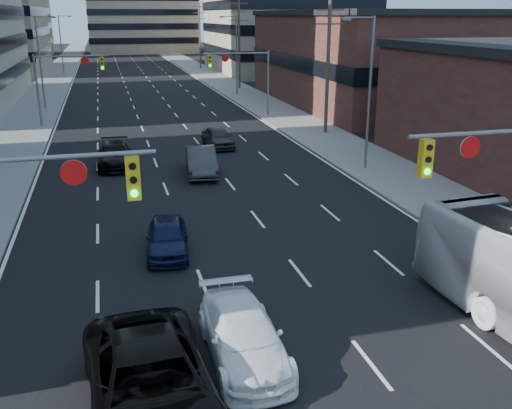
% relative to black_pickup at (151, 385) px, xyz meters
% --- Properties ---
extents(road_surface, '(18.00, 300.00, 0.02)m').
position_rel_black_pickup_xyz_m(road_surface, '(4.12, 124.62, -0.87)').
color(road_surface, black).
rests_on(road_surface, ground).
extents(sidewalk_left, '(5.00, 300.00, 0.15)m').
position_rel_black_pickup_xyz_m(sidewalk_left, '(-7.38, 124.62, -0.80)').
color(sidewalk_left, slate).
rests_on(sidewalk_left, ground).
extents(sidewalk_right, '(5.00, 300.00, 0.15)m').
position_rel_black_pickup_xyz_m(sidewalk_right, '(15.62, 124.62, -0.80)').
color(sidewalk_right, slate).
rests_on(sidewalk_right, ground).
extents(storefront_right_mid, '(20.00, 30.00, 9.00)m').
position_rel_black_pickup_xyz_m(storefront_right_mid, '(28.12, 44.62, 3.62)').
color(storefront_right_mid, '#472119').
rests_on(storefront_right_mid, ground).
extents(office_right_far, '(22.00, 28.00, 14.00)m').
position_rel_black_pickup_xyz_m(office_right_far, '(29.12, 82.62, 6.12)').
color(office_right_far, gray).
rests_on(office_right_far, ground).
extents(bg_block_right, '(22.00, 22.00, 12.00)m').
position_rel_black_pickup_xyz_m(bg_block_right, '(36.12, 124.62, 5.12)').
color(bg_block_right, gray).
rests_on(bg_block_right, ground).
extents(signal_far_left, '(6.09, 0.33, 6.00)m').
position_rel_black_pickup_xyz_m(signal_far_left, '(-3.56, 39.61, 3.42)').
color(signal_far_left, slate).
rests_on(signal_far_left, ground).
extents(signal_far_right, '(6.09, 0.33, 6.00)m').
position_rel_black_pickup_xyz_m(signal_far_right, '(11.80, 39.61, 3.42)').
color(signal_far_right, slate).
rests_on(signal_far_right, ground).
extents(utility_pole_block, '(2.20, 0.28, 11.00)m').
position_rel_black_pickup_xyz_m(utility_pole_block, '(16.32, 30.62, 4.90)').
color(utility_pole_block, '#4C3D2D').
rests_on(utility_pole_block, ground).
extents(utility_pole_midblock, '(2.20, 0.28, 11.00)m').
position_rel_black_pickup_xyz_m(utility_pole_midblock, '(16.32, 60.62, 4.90)').
color(utility_pole_midblock, '#4C3D2D').
rests_on(utility_pole_midblock, ground).
extents(utility_pole_distant, '(2.20, 0.28, 11.00)m').
position_rel_black_pickup_xyz_m(utility_pole_distant, '(16.32, 90.62, 4.90)').
color(utility_pole_distant, '#4C3D2D').
rests_on(utility_pole_distant, ground).
extents(streetlight_left_mid, '(2.03, 0.22, 9.00)m').
position_rel_black_pickup_xyz_m(streetlight_left_mid, '(-6.22, 49.62, 4.18)').
color(streetlight_left_mid, slate).
rests_on(streetlight_left_mid, ground).
extents(streetlight_left_far, '(2.03, 0.22, 9.00)m').
position_rel_black_pickup_xyz_m(streetlight_left_far, '(-6.22, 84.62, 4.18)').
color(streetlight_left_far, slate).
rests_on(streetlight_left_far, ground).
extents(streetlight_right_near, '(2.03, 0.22, 9.00)m').
position_rel_black_pickup_xyz_m(streetlight_right_near, '(14.46, 19.62, 4.18)').
color(streetlight_right_near, slate).
rests_on(streetlight_right_near, ground).
extents(streetlight_right_far, '(2.03, 0.22, 9.00)m').
position_rel_black_pickup_xyz_m(streetlight_right_far, '(14.46, 54.62, 4.18)').
color(streetlight_right_far, slate).
rests_on(streetlight_right_far, ground).
extents(black_pickup, '(3.24, 6.45, 1.75)m').
position_rel_black_pickup_xyz_m(black_pickup, '(0.00, 0.00, 0.00)').
color(black_pickup, black).
rests_on(black_pickup, ground).
extents(white_van, '(1.97, 4.83, 1.40)m').
position_rel_black_pickup_xyz_m(white_van, '(2.64, 1.83, -0.18)').
color(white_van, white).
rests_on(white_van, ground).
extents(sedan_blue, '(2.04, 4.14, 1.36)m').
position_rel_black_pickup_xyz_m(sedan_blue, '(1.45, 9.75, -0.20)').
color(sedan_blue, black).
rests_on(sedan_blue, ground).
extents(sedan_grey_center, '(2.17, 4.97, 1.59)m').
position_rel_black_pickup_xyz_m(sedan_grey_center, '(4.74, 21.18, -0.08)').
color(sedan_grey_center, '#343336').
rests_on(sedan_grey_center, ground).
extents(sedan_black_far, '(2.22, 5.09, 1.46)m').
position_rel_black_pickup_xyz_m(sedan_black_far, '(-0.19, 24.36, -0.15)').
color(sedan_black_far, black).
rests_on(sedan_black_far, ground).
extents(sedan_grey_right, '(2.00, 4.30, 1.43)m').
position_rel_black_pickup_xyz_m(sedan_grey_right, '(7.11, 28.11, -0.16)').
color(sedan_grey_right, '#2C2C2E').
rests_on(sedan_grey_right, ground).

